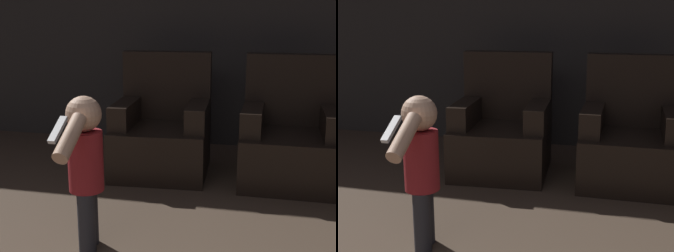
# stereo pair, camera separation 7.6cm
# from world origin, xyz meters

# --- Properties ---
(wall_back) EXTENTS (8.40, 0.05, 2.60)m
(wall_back) POSITION_xyz_m (0.00, 4.50, 1.30)
(wall_back) COLOR #33302D
(wall_back) RESTS_ON ground_plane
(armchair_left) EXTENTS (0.83, 0.83, 1.01)m
(armchair_left) POSITION_xyz_m (-0.05, 3.57, 0.34)
(armchair_left) COLOR black
(armchair_left) RESTS_ON ground_plane
(armchair_right) EXTENTS (0.77, 0.78, 1.01)m
(armchair_right) POSITION_xyz_m (1.01, 3.57, 0.34)
(armchair_right) COLOR black
(armchair_right) RESTS_ON ground_plane
(person_toddler) EXTENTS (0.20, 0.61, 0.90)m
(person_toddler) POSITION_xyz_m (-0.14, 2.11, 0.53)
(person_toddler) COLOR #28282D
(person_toddler) RESTS_ON ground_plane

